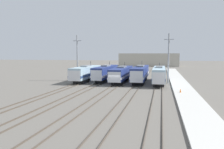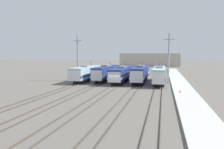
{
  "view_description": "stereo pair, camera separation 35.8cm",
  "coord_description": "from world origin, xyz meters",
  "px_view_note": "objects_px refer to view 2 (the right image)",
  "views": [
    {
      "loc": [
        9.74,
        -45.54,
        6.93
      ],
      "look_at": [
        -0.86,
        1.06,
        2.49
      ],
      "focal_mm": 35.0,
      "sensor_mm": 36.0,
      "label": 1
    },
    {
      "loc": [
        10.08,
        -45.46,
        6.93
      ],
      "look_at": [
        -0.86,
        1.06,
        2.49
      ],
      "focal_mm": 35.0,
      "sensor_mm": 36.0,
      "label": 2
    }
  ],
  "objects_px": {
    "locomotive_far_left": "(86,73)",
    "locomotive_center_left": "(106,73)",
    "locomotive_center": "(122,74)",
    "traffic_cone": "(180,90)",
    "locomotive_far_right": "(159,75)",
    "locomotive_center_right": "(140,74)",
    "catenary_tower_left": "(78,57)",
    "catenary_tower_right": "(169,58)"
  },
  "relations": [
    {
      "from": "catenary_tower_left",
      "to": "traffic_cone",
      "type": "bearing_deg",
      "value": -29.81
    },
    {
      "from": "locomotive_center_right",
      "to": "catenary_tower_left",
      "type": "distance_m",
      "value": 16.88
    },
    {
      "from": "locomotive_far_right",
      "to": "locomotive_center_left",
      "type": "bearing_deg",
      "value": 167.31
    },
    {
      "from": "locomotive_far_right",
      "to": "traffic_cone",
      "type": "relative_size",
      "value": 25.06
    },
    {
      "from": "locomotive_far_left",
      "to": "locomotive_center_left",
      "type": "relative_size",
      "value": 0.9
    },
    {
      "from": "locomotive_center",
      "to": "traffic_cone",
      "type": "relative_size",
      "value": 27.16
    },
    {
      "from": "locomotive_far_left",
      "to": "locomotive_center_right",
      "type": "xyz_separation_m",
      "value": [
        13.84,
        1.34,
        0.05
      ]
    },
    {
      "from": "locomotive_center",
      "to": "locomotive_center_right",
      "type": "xyz_separation_m",
      "value": [
        4.61,
        0.59,
        0.12
      ]
    },
    {
      "from": "locomotive_center_left",
      "to": "locomotive_far_right",
      "type": "xyz_separation_m",
      "value": [
        13.84,
        -3.11,
        0.01
      ]
    },
    {
      "from": "locomotive_far_right",
      "to": "catenary_tower_right",
      "type": "bearing_deg",
      "value": 35.69
    },
    {
      "from": "locomotive_center",
      "to": "locomotive_center_right",
      "type": "height_order",
      "value": "locomotive_center_right"
    },
    {
      "from": "locomotive_far_right",
      "to": "catenary_tower_right",
      "type": "height_order",
      "value": "catenary_tower_right"
    },
    {
      "from": "locomotive_center_right",
      "to": "locomotive_center",
      "type": "bearing_deg",
      "value": -172.68
    },
    {
      "from": "locomotive_center_left",
      "to": "locomotive_center_right",
      "type": "bearing_deg",
      "value": -7.1
    },
    {
      "from": "locomotive_center",
      "to": "locomotive_far_right",
      "type": "bearing_deg",
      "value": -8.47
    },
    {
      "from": "catenary_tower_right",
      "to": "locomotive_center",
      "type": "bearing_deg",
      "value": -179.27
    },
    {
      "from": "locomotive_center_left",
      "to": "catenary_tower_right",
      "type": "height_order",
      "value": "catenary_tower_right"
    },
    {
      "from": "locomotive_far_left",
      "to": "catenary_tower_left",
      "type": "bearing_deg",
      "value": 160.98
    },
    {
      "from": "locomotive_center_left",
      "to": "catenary_tower_left",
      "type": "bearing_deg",
      "value": -167.46
    },
    {
      "from": "catenary_tower_right",
      "to": "locomotive_far_right",
      "type": "bearing_deg",
      "value": -144.31
    },
    {
      "from": "catenary_tower_left",
      "to": "traffic_cone",
      "type": "height_order",
      "value": "catenary_tower_left"
    },
    {
      "from": "locomotive_far_left",
      "to": "locomotive_center_left",
      "type": "distance_m",
      "value": 5.24
    },
    {
      "from": "locomotive_far_right",
      "to": "catenary_tower_left",
      "type": "relative_size",
      "value": 1.47
    },
    {
      "from": "catenary_tower_right",
      "to": "traffic_cone",
      "type": "xyz_separation_m",
      "value": [
        1.73,
        -14.25,
        -5.48
      ]
    },
    {
      "from": "locomotive_center_right",
      "to": "catenary_tower_right",
      "type": "relative_size",
      "value": 1.53
    },
    {
      "from": "locomotive_center_right",
      "to": "traffic_cone",
      "type": "xyz_separation_m",
      "value": [
        8.46,
        -14.7,
        -1.55
      ]
    },
    {
      "from": "locomotive_center_left",
      "to": "locomotive_center_right",
      "type": "xyz_separation_m",
      "value": [
        9.22,
        -1.15,
        0.04
      ]
    },
    {
      "from": "locomotive_center_right",
      "to": "catenary_tower_left",
      "type": "height_order",
      "value": "catenary_tower_left"
    },
    {
      "from": "locomotive_far_left",
      "to": "locomotive_center",
      "type": "height_order",
      "value": "locomotive_far_left"
    },
    {
      "from": "locomotive_far_right",
      "to": "catenary_tower_left",
      "type": "distance_m",
      "value": 21.44
    },
    {
      "from": "locomotive_center",
      "to": "locomotive_far_left",
      "type": "bearing_deg",
      "value": -175.4
    },
    {
      "from": "locomotive_center_left",
      "to": "traffic_cone",
      "type": "relative_size",
      "value": 25.87
    },
    {
      "from": "locomotive_center_right",
      "to": "catenary_tower_left",
      "type": "relative_size",
      "value": 1.53
    },
    {
      "from": "locomotive_far_left",
      "to": "catenary_tower_right",
      "type": "distance_m",
      "value": 20.96
    },
    {
      "from": "locomotive_center",
      "to": "catenary_tower_right",
      "type": "distance_m",
      "value": 12.04
    },
    {
      "from": "locomotive_far_left",
      "to": "locomotive_far_right",
      "type": "bearing_deg",
      "value": -1.96
    },
    {
      "from": "traffic_cone",
      "to": "locomotive_center",
      "type": "bearing_deg",
      "value": 132.82
    },
    {
      "from": "locomotive_far_right",
      "to": "locomotive_center_right",
      "type": "bearing_deg",
      "value": 156.92
    },
    {
      "from": "catenary_tower_right",
      "to": "traffic_cone",
      "type": "bearing_deg",
      "value": -83.07
    },
    {
      "from": "traffic_cone",
      "to": "catenary_tower_left",
      "type": "bearing_deg",
      "value": 150.19
    },
    {
      "from": "locomotive_far_right",
      "to": "traffic_cone",
      "type": "height_order",
      "value": "locomotive_far_right"
    },
    {
      "from": "locomotive_center",
      "to": "traffic_cone",
      "type": "distance_m",
      "value": 19.28
    }
  ]
}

